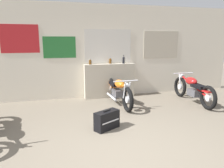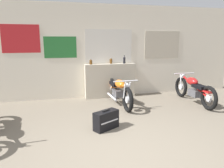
{
  "view_description": "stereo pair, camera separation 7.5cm",
  "coord_description": "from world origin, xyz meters",
  "px_view_note": "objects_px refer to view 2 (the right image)",
  "views": [
    {
      "loc": [
        -0.94,
        -2.91,
        1.76
      ],
      "look_at": [
        0.41,
        2.11,
        0.7
      ],
      "focal_mm": 35.0,
      "sensor_mm": 36.0,
      "label": 1
    },
    {
      "loc": [
        -0.86,
        -2.93,
        1.76
      ],
      "look_at": [
        0.41,
        2.11,
        0.7
      ],
      "focal_mm": 35.0,
      "sensor_mm": 36.0,
      "label": 2
    }
  ],
  "objects_px": {
    "bottle_center": "(124,60)",
    "motorcycle_orange": "(118,90)",
    "bottle_left_center": "(111,61)",
    "motorcycle_red": "(194,89)",
    "hard_case_black": "(106,120)",
    "bottle_leftmost": "(91,62)"
  },
  "relations": [
    {
      "from": "motorcycle_orange",
      "to": "motorcycle_red",
      "type": "height_order",
      "value": "motorcycle_red"
    },
    {
      "from": "bottle_left_center",
      "to": "bottle_center",
      "type": "distance_m",
      "value": 0.41
    },
    {
      "from": "bottle_left_center",
      "to": "motorcycle_orange",
      "type": "xyz_separation_m",
      "value": [
        0.0,
        -0.85,
        -0.74
      ]
    },
    {
      "from": "bottle_left_center",
      "to": "motorcycle_red",
      "type": "xyz_separation_m",
      "value": [
        2.09,
        -1.26,
        -0.73
      ]
    },
    {
      "from": "bottle_leftmost",
      "to": "bottle_center",
      "type": "relative_size",
      "value": 0.65
    },
    {
      "from": "bottle_left_center",
      "to": "motorcycle_orange",
      "type": "relative_size",
      "value": 0.09
    },
    {
      "from": "bottle_left_center",
      "to": "motorcycle_red",
      "type": "relative_size",
      "value": 0.09
    },
    {
      "from": "bottle_center",
      "to": "hard_case_black",
      "type": "relative_size",
      "value": 0.46
    },
    {
      "from": "bottle_center",
      "to": "motorcycle_orange",
      "type": "height_order",
      "value": "bottle_center"
    },
    {
      "from": "bottle_left_center",
      "to": "motorcycle_red",
      "type": "height_order",
      "value": "bottle_left_center"
    },
    {
      "from": "bottle_left_center",
      "to": "motorcycle_orange",
      "type": "height_order",
      "value": "bottle_left_center"
    },
    {
      "from": "bottle_center",
      "to": "motorcycle_orange",
      "type": "xyz_separation_m",
      "value": [
        -0.4,
        -0.79,
        -0.77
      ]
    },
    {
      "from": "bottle_leftmost",
      "to": "motorcycle_orange",
      "type": "bearing_deg",
      "value": -50.95
    },
    {
      "from": "hard_case_black",
      "to": "bottle_left_center",
      "type": "bearing_deg",
      "value": 73.9
    },
    {
      "from": "bottle_leftmost",
      "to": "bottle_center",
      "type": "xyz_separation_m",
      "value": [
        1.04,
        0.0,
        0.04
      ]
    },
    {
      "from": "bottle_leftmost",
      "to": "hard_case_black",
      "type": "bearing_deg",
      "value": -91.92
    },
    {
      "from": "motorcycle_orange",
      "to": "motorcycle_red",
      "type": "distance_m",
      "value": 2.13
    },
    {
      "from": "motorcycle_orange",
      "to": "bottle_center",
      "type": "bearing_deg",
      "value": 62.78
    },
    {
      "from": "bottle_left_center",
      "to": "motorcycle_orange",
      "type": "bearing_deg",
      "value": -89.92
    },
    {
      "from": "motorcycle_orange",
      "to": "motorcycle_red",
      "type": "relative_size",
      "value": 1.04
    },
    {
      "from": "hard_case_black",
      "to": "motorcycle_orange",
      "type": "bearing_deg",
      "value": 66.17
    },
    {
      "from": "bottle_center",
      "to": "hard_case_black",
      "type": "xyz_separation_m",
      "value": [
        -1.12,
        -2.4,
        -0.96
      ]
    }
  ]
}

